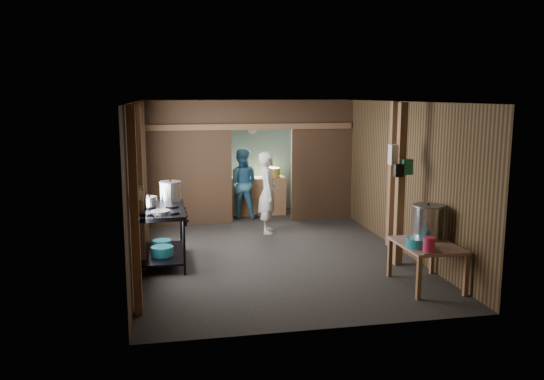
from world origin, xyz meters
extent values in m
cube|color=#2A2727|center=(0.00, 0.00, 0.00)|extent=(4.50, 7.00, 0.00)
cube|color=#2E2C2A|center=(0.00, 0.00, 2.60)|extent=(4.50, 7.00, 0.00)
cube|color=brown|center=(0.00, 3.50, 1.30)|extent=(4.50, 0.00, 2.60)
cube|color=brown|center=(0.00, -3.50, 1.30)|extent=(4.50, 0.00, 2.60)
cube|color=brown|center=(-2.25, 0.00, 1.30)|extent=(0.00, 7.00, 2.60)
cube|color=brown|center=(2.25, 0.00, 1.30)|extent=(0.00, 7.00, 2.60)
cube|color=#442918|center=(-1.32, 2.20, 1.30)|extent=(1.85, 0.10, 2.60)
cube|color=#442918|center=(1.57, 2.20, 1.30)|extent=(1.35, 0.10, 2.60)
cube|color=#442918|center=(0.25, 2.20, 2.30)|extent=(1.30, 0.10, 0.60)
cube|color=#749E9F|center=(0.00, 3.44, 1.25)|extent=(4.40, 0.06, 2.50)
cube|color=#956846|center=(0.30, 2.95, 0.42)|extent=(1.20, 0.50, 0.85)
cylinder|color=silver|center=(0.25, 3.40, 1.90)|extent=(0.20, 0.03, 0.20)
cube|color=#956846|center=(-2.18, -2.60, 1.30)|extent=(0.10, 0.12, 2.60)
cube|color=#956846|center=(-2.18, -0.80, 1.30)|extent=(0.10, 0.12, 2.60)
cube|color=#956846|center=(-2.18, 1.20, 1.30)|extent=(0.10, 0.12, 2.60)
cube|color=#956846|center=(2.18, -0.20, 1.30)|extent=(0.10, 0.12, 2.60)
cube|color=#956846|center=(1.85, -1.30, 1.30)|extent=(0.12, 0.12, 2.60)
cube|color=#956846|center=(0.00, 2.15, 2.05)|extent=(4.40, 0.12, 0.12)
cylinder|color=gray|center=(-2.21, 0.40, 1.65)|extent=(0.03, 0.34, 0.34)
cylinder|color=black|center=(-2.21, 0.80, 1.55)|extent=(0.03, 0.30, 0.30)
cube|color=#956846|center=(-2.15, -2.10, 1.40)|extent=(0.14, 0.80, 0.03)
cylinder|color=silver|center=(-2.15, -2.35, 1.47)|extent=(0.07, 0.07, 0.10)
cylinder|color=gold|center=(-2.15, -2.10, 1.47)|extent=(0.08, 0.08, 0.10)
cylinder|color=#1E7D44|center=(-2.15, -1.88, 1.47)|extent=(0.06, 0.06, 0.10)
cube|color=silver|center=(1.80, -1.22, 1.78)|extent=(0.22, 0.15, 0.32)
cube|color=#1E7D44|center=(1.92, -1.36, 1.60)|extent=(0.16, 0.12, 0.24)
cube|color=black|center=(1.78, -1.38, 1.55)|extent=(0.14, 0.10, 0.20)
cylinder|color=#B8B8BB|center=(-2.05, 0.02, 0.97)|extent=(0.20, 0.20, 0.10)
cylinder|color=teal|center=(-1.88, -0.66, 0.25)|extent=(0.36, 0.36, 0.15)
cylinder|color=teal|center=(-1.88, -0.16, 0.24)|extent=(0.31, 0.31, 0.12)
cylinder|color=teal|center=(1.64, -2.47, 0.69)|extent=(0.37, 0.37, 0.13)
cylinder|color=#DF2A55|center=(1.67, -2.69, 0.72)|extent=(0.21, 0.21, 0.19)
cube|color=#B8B8BB|center=(1.67, -2.82, 0.63)|extent=(0.30, 0.04, 0.01)
cylinder|color=gold|center=(0.61, 2.95, 0.96)|extent=(0.38, 0.38, 0.21)
cylinder|color=#B92300|center=(-0.09, 2.95, 0.92)|extent=(0.12, 0.12, 0.14)
imported|color=silver|center=(0.19, 1.19, 0.81)|extent=(0.48, 0.65, 1.61)
imported|color=teal|center=(-0.13, 2.64, 0.78)|extent=(0.87, 0.75, 1.55)
camera|label=1|loc=(-1.82, -9.43, 2.72)|focal=36.82mm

